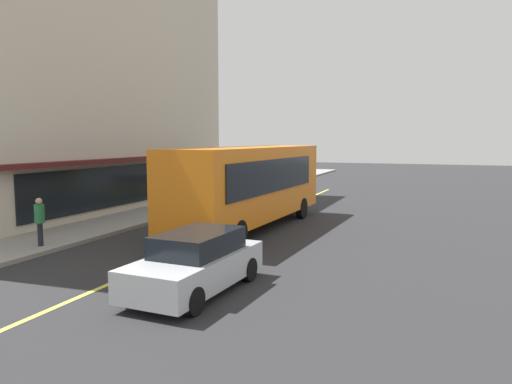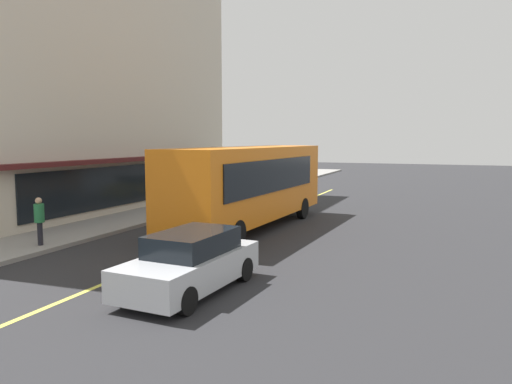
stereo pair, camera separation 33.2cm
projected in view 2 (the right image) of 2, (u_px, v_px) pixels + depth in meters
name	position (u px, v px, depth m)	size (l,w,h in m)	color
ground	(232.00, 231.00, 20.34)	(120.00, 120.00, 0.00)	#28282B
sidewalk	(123.00, 221.00, 22.42)	(80.00, 3.04, 0.15)	gray
lane_centre_stripe	(232.00, 231.00, 20.34)	(36.00, 0.16, 0.01)	#D8D14C
storefront_building	(43.00, 63.00, 26.18)	(22.58, 11.03, 15.87)	beige
bus	(251.00, 183.00, 20.63)	(11.23, 3.00, 3.50)	orange
traffic_light	(215.00, 161.00, 29.33)	(0.30, 0.52, 3.20)	#2D2D33
car_silver	(191.00, 263.00, 12.20)	(4.39, 2.04, 1.52)	#B7BABF
car_yellow	(246.00, 191.00, 29.21)	(4.31, 1.88, 1.52)	yellow
pedestrian_mid_block	(39.00, 217.00, 16.81)	(0.34, 0.34, 1.68)	black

